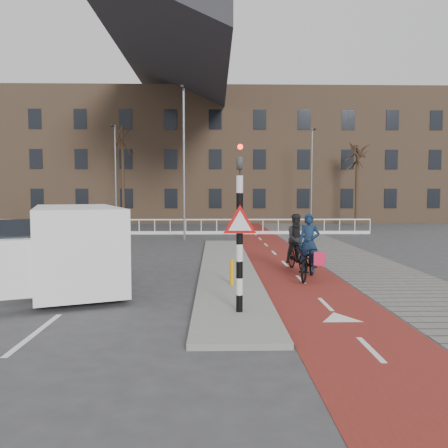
{
  "coord_description": "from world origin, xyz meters",
  "views": [
    {
      "loc": [
        -1.12,
        -11.12,
        2.63
      ],
      "look_at": [
        -0.78,
        5.0,
        1.5
      ],
      "focal_mm": 35.0,
      "sensor_mm": 36.0,
      "label": 1
    }
  ],
  "objects": [
    {
      "name": "traffic_signal",
      "position": [
        -0.6,
        -2.02,
        1.99
      ],
      "size": [
        0.8,
        0.8,
        3.68
      ],
      "color": "black",
      "rests_on": "curb_island"
    },
    {
      "name": "ground",
      "position": [
        0.0,
        0.0,
        0.0
      ],
      "size": [
        120.0,
        120.0,
        0.0
      ],
      "primitive_type": "plane",
      "color": "#38383A",
      "rests_on": "ground"
    },
    {
      "name": "bike_lane",
      "position": [
        1.5,
        10.0,
        0.01
      ],
      "size": [
        2.5,
        60.0,
        0.01
      ],
      "primitive_type": "cube",
      "color": "maroon",
      "rests_on": "ground"
    },
    {
      "name": "railing",
      "position": [
        -5.0,
        17.0,
        0.31
      ],
      "size": [
        28.0,
        0.1,
        0.99
      ],
      "color": "silver",
      "rests_on": "ground"
    },
    {
      "name": "bollard",
      "position": [
        -0.65,
        0.76,
        0.47
      ],
      "size": [
        0.12,
        0.12,
        0.7
      ],
      "primitive_type": "cylinder",
      "color": "orange",
      "rests_on": "curb_island"
    },
    {
      "name": "streetlight_near",
      "position": [
        -2.84,
        13.57,
        4.23
      ],
      "size": [
        0.12,
        0.12,
        8.45
      ],
      "primitive_type": "cylinder",
      "color": "slate",
      "rests_on": "ground"
    },
    {
      "name": "tree_right",
      "position": [
        10.41,
        24.12,
        3.26
      ],
      "size": [
        0.27,
        0.27,
        6.52
      ],
      "primitive_type": "cylinder",
      "color": "#2F2114",
      "rests_on": "ground"
    },
    {
      "name": "cyclist_far",
      "position": [
        1.67,
        3.5,
        0.81
      ],
      "size": [
        0.92,
        1.85,
        1.93
      ],
      "rotation": [
        0.0,
        0.0,
        0.17
      ],
      "color": "black",
      "rests_on": "bike_lane"
    },
    {
      "name": "streetlight_right",
      "position": [
        6.43,
        22.86,
        3.8
      ],
      "size": [
        0.12,
        0.12,
        7.61
      ],
      "primitive_type": "cylinder",
      "color": "slate",
      "rests_on": "ground"
    },
    {
      "name": "van",
      "position": [
        -4.97,
        1.04,
        1.19
      ],
      "size": [
        3.81,
        5.68,
        2.27
      ],
      "rotation": [
        0.0,
        0.0,
        0.35
      ],
      "color": "white",
      "rests_on": "ground"
    },
    {
      "name": "curb_island",
      "position": [
        -0.7,
        4.0,
        0.06
      ],
      "size": [
        1.8,
        16.0,
        0.12
      ],
      "primitive_type": "cube",
      "color": "gray",
      "rests_on": "ground"
    },
    {
      "name": "townhouse_row",
      "position": [
        -3.0,
        32.0,
        7.81
      ],
      "size": [
        46.0,
        10.0,
        15.9
      ],
      "color": "#7F6047",
      "rests_on": "ground"
    },
    {
      "name": "tree_mid",
      "position": [
        -8.43,
        23.96,
        3.99
      ],
      "size": [
        0.23,
        0.23,
        7.98
      ],
      "primitive_type": "cylinder",
      "color": "#2F2114",
      "rests_on": "ground"
    },
    {
      "name": "cyclist_near",
      "position": [
        1.75,
        2.0,
        0.68
      ],
      "size": [
        1.37,
        2.04,
        2.01
      ],
      "rotation": [
        0.0,
        0.0,
        -0.4
      ],
      "color": "black",
      "rests_on": "bike_lane"
    },
    {
      "name": "streetlight_left",
      "position": [
        -8.73,
        22.71,
        3.9
      ],
      "size": [
        0.12,
        0.12,
        7.8
      ],
      "primitive_type": "cylinder",
      "color": "slate",
      "rests_on": "ground"
    },
    {
      "name": "sidewalk",
      "position": [
        4.3,
        10.0,
        0.01
      ],
      "size": [
        3.0,
        60.0,
        0.01
      ],
      "primitive_type": "cube",
      "color": "slate",
      "rests_on": "ground"
    }
  ]
}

